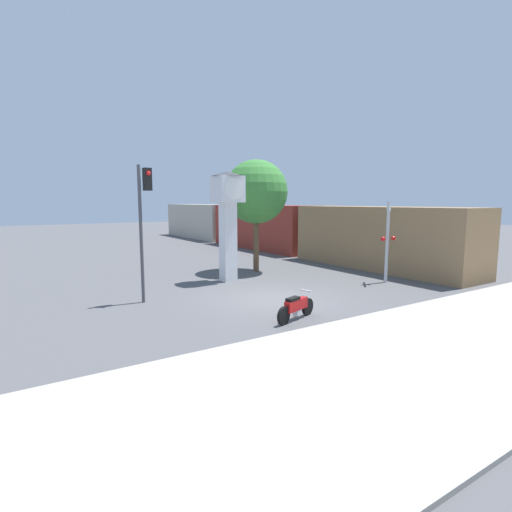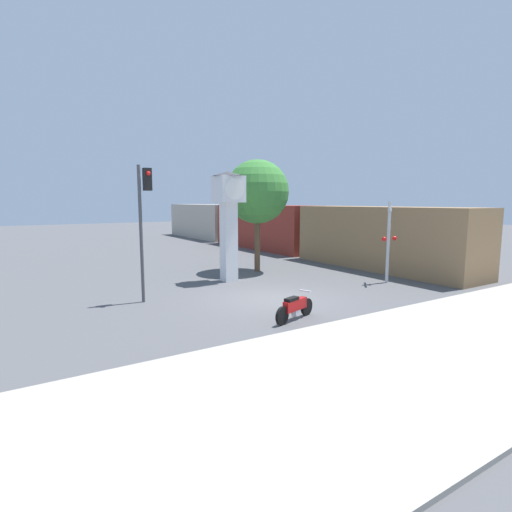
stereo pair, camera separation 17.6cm
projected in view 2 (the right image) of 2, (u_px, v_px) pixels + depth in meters
The scene contains 8 objects.
ground_plane at pixel (272, 299), 15.10m from camera, with size 120.00×120.00×0.00m, color #4C4C4F.
sidewalk_strip at pixel (427, 353), 9.59m from camera, with size 36.00×6.00×0.10m.
motorcycle at pixel (295, 307), 12.41m from camera, with size 1.85×0.73×0.85m.
clock_tower at pixel (228, 209), 18.19m from camera, with size 1.43×1.43×5.03m.
freight_train at pixel (265, 227), 31.63m from camera, with size 2.80×34.28×3.40m.
traffic_light at pixel (144, 210), 14.33m from camera, with size 0.50×0.35×4.96m.
railroad_crossing_signal at pixel (389, 239), 17.97m from camera, with size 0.90×0.82×3.67m.
street_tree at pixel (257, 192), 20.70m from camera, with size 3.31×3.31×5.83m.
Camera 2 is at (-8.39, -12.14, 3.66)m, focal length 28.00 mm.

